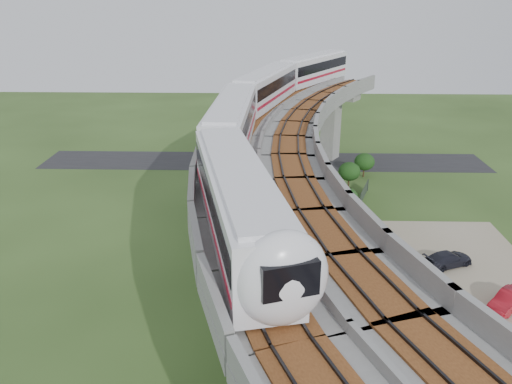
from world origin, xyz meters
TOP-DOWN VIEW (x-y plane):
  - ground at (0.00, 0.00)m, footprint 160.00×160.00m
  - dirt_lot at (14.00, -2.00)m, footprint 18.00×26.00m
  - asphalt_road at (0.00, 30.00)m, footprint 60.00×8.00m
  - viaduct at (3.84, 0.00)m, footprint 19.58×73.98m
  - metro_train at (0.99, 8.74)m, footprint 15.32×60.64m
  - fence at (9.75, 0.00)m, footprint 3.87×38.73m
  - tree_0 at (12.58, 24.16)m, footprint 2.51×2.51m
  - tree_1 at (9.97, 19.33)m, footprint 2.52×2.52m
  - tree_2 at (8.86, 12.84)m, footprint 2.18×2.18m
  - tree_3 at (6.13, 5.71)m, footprint 2.71×2.71m
  - tree_4 at (6.99, 1.46)m, footprint 2.08×2.08m
  - tree_5 at (7.10, -2.58)m, footprint 2.83×2.83m
  - tree_6 at (7.84, -10.46)m, footprint 2.99×2.99m
  - car_white at (9.26, -4.01)m, footprint 2.94×3.21m
  - car_red at (18.23, -3.83)m, footprint 3.93×3.70m
  - car_dark at (15.86, 2.21)m, footprint 4.70×3.39m

SIDE VIEW (x-z plane):
  - ground at x=0.00m, z-range 0.00..0.00m
  - asphalt_road at x=0.00m, z-range 0.00..0.03m
  - dirt_lot at x=14.00m, z-range 0.00..0.04m
  - car_white at x=9.26m, z-range 0.04..1.10m
  - car_dark at x=15.86m, z-range 0.04..1.31m
  - car_red at x=18.23m, z-range 0.04..1.36m
  - fence at x=9.75m, z-range 0.00..1.50m
  - tree_6 at x=7.84m, z-range 0.28..3.39m
  - tree_2 at x=8.86m, z-range 0.46..3.24m
  - tree_5 at x=7.10m, z-range 0.34..3.44m
  - tree_0 at x=12.58m, z-range 0.45..3.50m
  - tree_3 at x=6.13m, z-range 0.49..3.77m
  - tree_4 at x=6.99m, z-range 0.72..3.94m
  - tree_1 at x=9.97m, z-range 0.65..4.11m
  - viaduct at x=3.84m, z-range 3.35..14.75m
  - metro_train at x=0.99m, z-range 10.49..14.13m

